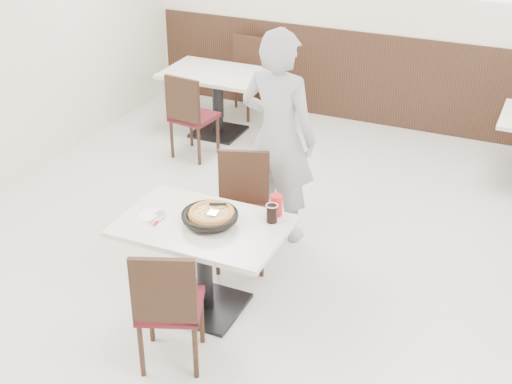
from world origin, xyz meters
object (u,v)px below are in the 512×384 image
at_px(main_table, 204,267).
at_px(pizza_pan, 210,219).
at_px(chair_near, 170,303).
at_px(bg_table_left, 218,103).
at_px(red_cup, 276,205).
at_px(bg_chair_left_near, 194,115).
at_px(diner_person, 278,137).
at_px(chair_far, 242,214).
at_px(cola_glass, 272,214).
at_px(bg_chair_left_far, 242,78).
at_px(side_plate, 151,215).
at_px(pizza, 212,214).

distance_m(main_table, pizza_pan, 0.42).
height_order(chair_near, bg_table_left, chair_near).
relative_size(red_cup, bg_table_left, 0.13).
bearing_deg(bg_chair_left_near, diner_person, -31.39).
bearing_deg(chair_far, bg_table_left, -78.04).
xyz_separation_m(cola_glass, bg_chair_left_far, (-1.87, 3.46, -0.34)).
xyz_separation_m(diner_person, bg_chair_left_far, (-1.49, 2.44, -0.46)).
distance_m(bg_chair_left_near, bg_chair_left_far, 1.29).
height_order(red_cup, bg_chair_left_near, bg_chair_left_near).
relative_size(side_plate, red_cup, 1.23).
bearing_deg(bg_chair_left_near, pizza, -51.56).
distance_m(pizza_pan, side_plate, 0.45).
height_order(pizza_pan, red_cup, red_cup).
bearing_deg(pizza_pan, red_cup, 39.42).
bearing_deg(bg_chair_left_near, chair_near, -57.23).
height_order(pizza_pan, cola_glass, cola_glass).
xyz_separation_m(red_cup, bg_chair_left_near, (-1.82, 2.06, -0.35)).
bearing_deg(chair_near, chair_far, 71.59).
bearing_deg(bg_table_left, chair_far, -59.04).
height_order(pizza_pan, bg_chair_left_far, bg_chair_left_far).
bearing_deg(main_table, diner_person, 86.83).
height_order(chair_near, red_cup, chair_near).
xyz_separation_m(pizza, bg_chair_left_far, (-1.47, 3.63, -0.34)).
relative_size(chair_near, chair_far, 1.00).
height_order(chair_near, pizza_pan, chair_near).
bearing_deg(pizza_pan, cola_glass, 27.98).
bearing_deg(diner_person, bg_chair_left_near, -34.19).
xyz_separation_m(bg_table_left, bg_chair_left_far, (0.00, 0.65, 0.10)).
xyz_separation_m(red_cup, bg_table_left, (-1.86, 2.71, -0.45)).
distance_m(chair_far, side_plate, 0.87).
bearing_deg(diner_person, cola_glass, 114.36).
relative_size(main_table, bg_table_left, 1.00).
xyz_separation_m(main_table, chair_far, (-0.01, 0.67, 0.10)).
height_order(bg_table_left, bg_chair_left_far, bg_chair_left_far).
bearing_deg(pizza, bg_table_left, 116.31).
distance_m(red_cup, bg_chair_left_near, 2.77).
distance_m(main_table, bg_chair_left_near, 2.77).
bearing_deg(bg_table_left, diner_person, -50.17).
xyz_separation_m(main_table, bg_table_left, (-1.43, 3.04, 0.00)).
height_order(cola_glass, bg_chair_left_far, bg_chair_left_far).
bearing_deg(bg_chair_left_far, cola_glass, 120.98).
distance_m(side_plate, bg_table_left, 3.29).
height_order(main_table, bg_chair_left_far, bg_chair_left_far).
bearing_deg(bg_chair_left_near, cola_glass, -42.87).
xyz_separation_m(cola_glass, diner_person, (-0.37, 1.01, 0.12)).
height_order(bg_table_left, bg_chair_left_near, bg_chair_left_near).
bearing_deg(side_plate, main_table, 8.76).
bearing_deg(side_plate, diner_person, 70.55).
bearing_deg(side_plate, pizza, 14.34).
bearing_deg(chair_far, side_plate, 43.51).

